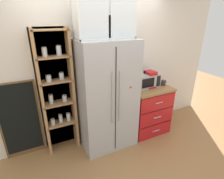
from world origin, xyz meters
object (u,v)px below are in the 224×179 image
refrigerator (107,96)px  chalkboard_menu (20,120)px  microwave (146,80)px  bottle_cobalt (147,80)px  mug_red (151,86)px  coffee_maker (149,79)px  mug_charcoal (163,83)px

refrigerator → chalkboard_menu: size_ratio=1.45×
microwave → bottle_cobalt: bearing=33.0°
mug_red → chalkboard_menu: chalkboard_menu is taller
refrigerator → coffee_maker: 0.89m
mug_charcoal → bottle_cobalt: 0.33m
mug_red → coffee_maker: bearing=91.4°
refrigerator → bottle_cobalt: refrigerator is taller
bottle_cobalt → coffee_maker: bearing=-90.0°
mug_charcoal → bottle_cobalt: size_ratio=0.48×
chalkboard_menu → mug_red: bearing=-9.4°
mug_red → chalkboard_menu: size_ratio=0.08×
refrigerator → coffee_maker: bearing=1.1°
mug_red → bottle_cobalt: (-0.00, 0.15, 0.06)m
mug_charcoal → chalkboard_menu: size_ratio=0.09×
chalkboard_menu → microwave: bearing=-6.4°
chalkboard_menu → refrigerator: bearing=-12.7°
refrigerator → chalkboard_menu: (-1.36, 0.31, -0.28)m
bottle_cobalt → microwave: bearing=-147.0°
microwave → bottle_cobalt: (0.05, 0.03, -0.02)m
bottle_cobalt → mug_charcoal: bearing=-23.8°
refrigerator → bottle_cobalt: size_ratio=7.38×
refrigerator → bottle_cobalt: 0.89m
refrigerator → bottle_cobalt: (0.87, 0.09, 0.11)m
microwave → coffee_maker: size_ratio=1.42×
mug_charcoal → coffee_maker: bearing=168.5°
coffee_maker → chalkboard_menu: size_ratio=0.24×
mug_red → refrigerator: bearing=175.8°
mug_charcoal → microwave: bearing=163.4°
microwave → chalkboard_menu: 2.24m
microwave → mug_charcoal: bearing=-16.6°
mug_charcoal → bottle_cobalt: (-0.30, 0.13, 0.06)m
microwave → coffee_maker: bearing=-42.8°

